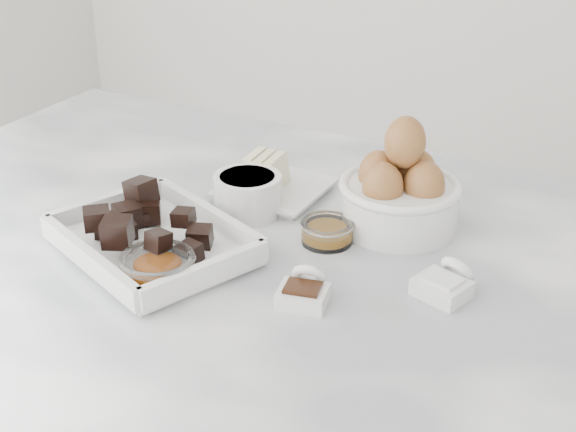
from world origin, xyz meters
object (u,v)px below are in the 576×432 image
at_px(zest_bowl, 158,269).
at_px(honey_bowl, 327,231).
at_px(sugar_ramekin, 248,193).
at_px(butter_plate, 273,182).
at_px(vanilla_spoon, 304,290).
at_px(salt_spoon, 446,283).
at_px(egg_bowl, 400,192).
at_px(chocolate_dish, 152,234).

bearing_deg(zest_bowl, honey_bowl, 55.15).
bearing_deg(sugar_ramekin, butter_plate, 87.83).
bearing_deg(vanilla_spoon, salt_spoon, 33.34).
height_order(egg_bowl, honey_bowl, egg_bowl).
relative_size(zest_bowl, salt_spoon, 1.10).
relative_size(sugar_ramekin, vanilla_spoon, 1.24).
bearing_deg(sugar_ramekin, vanilla_spoon, -43.68).
height_order(butter_plate, sugar_ramekin, butter_plate).
bearing_deg(sugar_ramekin, chocolate_dish, -108.05).
distance_m(butter_plate, egg_bowl, 0.19).
bearing_deg(egg_bowl, salt_spoon, -50.58).
distance_m(butter_plate, salt_spoon, 0.32).
relative_size(honey_bowl, zest_bowl, 0.78).
xyz_separation_m(zest_bowl, vanilla_spoon, (0.16, 0.05, -0.01)).
bearing_deg(chocolate_dish, sugar_ramekin, 71.95).
bearing_deg(butter_plate, zest_bowl, -89.85).
height_order(sugar_ramekin, vanilla_spoon, sugar_ramekin).
bearing_deg(honey_bowl, sugar_ramekin, 169.38).
relative_size(egg_bowl, salt_spoon, 1.98).
relative_size(butter_plate, honey_bowl, 2.04).
distance_m(honey_bowl, vanilla_spoon, 0.14).
distance_m(chocolate_dish, egg_bowl, 0.31).
relative_size(butter_plate, egg_bowl, 0.88).
xyz_separation_m(butter_plate, vanilla_spoon, (0.16, -0.22, -0.00)).
distance_m(sugar_ramekin, salt_spoon, 0.30).
bearing_deg(sugar_ramekin, egg_bowl, 16.89).
height_order(chocolate_dish, salt_spoon, chocolate_dish).
bearing_deg(egg_bowl, chocolate_dish, -139.40).
height_order(chocolate_dish, zest_bowl, chocolate_dish).
relative_size(sugar_ramekin, egg_bowl, 0.58).
xyz_separation_m(sugar_ramekin, honey_bowl, (0.13, -0.02, -0.01)).
bearing_deg(butter_plate, sugar_ramekin, -92.17).
relative_size(butter_plate, salt_spoon, 1.74).
height_order(butter_plate, egg_bowl, egg_bowl).
bearing_deg(salt_spoon, zest_bowl, -155.47).
bearing_deg(chocolate_dish, salt_spoon, 12.48).
bearing_deg(zest_bowl, butter_plate, 90.15).
bearing_deg(vanilla_spoon, egg_bowl, 83.02).
bearing_deg(egg_bowl, honey_bowl, -127.19).
height_order(butter_plate, vanilla_spoon, butter_plate).
bearing_deg(salt_spoon, sugar_ramekin, 166.64).
relative_size(butter_plate, vanilla_spoon, 1.89).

